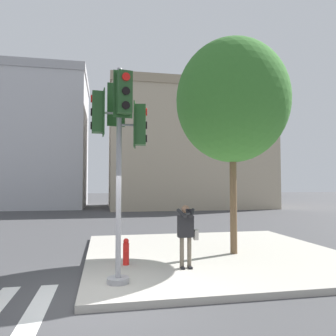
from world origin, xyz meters
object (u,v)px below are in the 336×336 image
Objects in this scene: traffic_signal_pole at (119,131)px; person_photographer at (186,230)px; fire_hydrant at (126,252)px; street_tree at (232,101)px.

traffic_signal_pole is 3.14m from person_photographer.
traffic_signal_pole is 6.81× the size of fire_hydrant.
traffic_signal_pole is at bearing -99.86° from fire_hydrant.
street_tree is (1.90, 1.44, 3.86)m from person_photographer.
person_photographer is 2.30× the size of fire_hydrant.
person_photographer is at bearing -142.88° from street_tree.
street_tree is 5.68m from fire_hydrant.
street_tree reaches higher than traffic_signal_pole.
traffic_signal_pole is 2.97× the size of person_photographer.
person_photographer is at bearing -22.70° from fire_hydrant.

